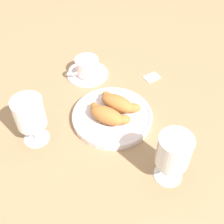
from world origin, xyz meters
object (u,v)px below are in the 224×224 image
at_px(croissant_large, 107,115).
at_px(juice_glass_right, 174,152).
at_px(juice_glass_left, 30,115).
at_px(coffee_cup_near, 87,68).
at_px(pastry_plate, 112,117).
at_px(sugar_packet, 152,77).
at_px(croissant_small, 118,103).

distance_m(croissant_large, juice_glass_right, 0.23).
relative_size(croissant_large, juice_glass_left, 0.92).
bearing_deg(coffee_cup_near, juice_glass_right, -50.19).
relative_size(pastry_plate, croissant_large, 1.76).
xyz_separation_m(coffee_cup_near, sugar_packet, (0.21, 0.02, -0.02)).
xyz_separation_m(croissant_large, coffee_cup_near, (-0.11, 0.20, -0.01)).
relative_size(juice_glass_right, sugar_packet, 2.80).
bearing_deg(sugar_packet, juice_glass_right, -122.28).
xyz_separation_m(juice_glass_left, sugar_packet, (0.28, 0.31, -0.09)).
height_order(croissant_small, juice_glass_left, juice_glass_left).
bearing_deg(croissant_large, juice_glass_right, -37.27).
bearing_deg(croissant_small, croissant_large, -113.51).
bearing_deg(coffee_cup_near, sugar_packet, 5.51).
bearing_deg(sugar_packet, pastry_plate, -158.46).
bearing_deg(juice_glass_left, croissant_large, 24.65).
distance_m(juice_glass_left, juice_glass_right, 0.35).
bearing_deg(croissant_large, sugar_packet, 64.71).
bearing_deg(coffee_cup_near, croissant_large, -62.44).
bearing_deg(juice_glass_left, coffee_cup_near, 76.27).
xyz_separation_m(juice_glass_left, juice_glass_right, (0.35, -0.05, 0.00)).
relative_size(croissant_large, sugar_packet, 2.58).
height_order(coffee_cup_near, sugar_packet, coffee_cup_near).
bearing_deg(croissant_small, juice_glass_right, -50.24).
bearing_deg(pastry_plate, juice_glass_left, -151.01).
height_order(coffee_cup_near, juice_glass_right, juice_glass_right).
distance_m(coffee_cup_near, juice_glass_left, 0.30).
bearing_deg(juice_glass_right, coffee_cup_near, 129.81).
xyz_separation_m(croissant_large, juice_glass_left, (-0.18, -0.08, 0.05)).
height_order(croissant_small, sugar_packet, croissant_small).
bearing_deg(pastry_plate, juice_glass_right, -43.29).
relative_size(pastry_plate, juice_glass_right, 1.62).
xyz_separation_m(pastry_plate, croissant_small, (0.01, 0.03, 0.03)).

